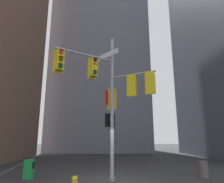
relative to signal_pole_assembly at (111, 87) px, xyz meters
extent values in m
plane|color=#2D2D30|center=(0.09, 0.51, -4.64)|extent=(120.00, 120.00, 0.00)
cube|color=slate|center=(-1.79, 24.98, 12.82)|extent=(15.06, 15.06, 34.91)
cylinder|color=#9EA0A3|center=(0.09, 0.51, -0.84)|extent=(0.18, 0.18, 7.60)
cylinder|color=slate|center=(0.09, 0.51, -4.56)|extent=(0.33, 0.33, 0.16)
cylinder|color=#9EA0A3|center=(-1.29, -0.37, 1.62)|extent=(2.82, 1.85, 0.10)
cylinder|color=#9EA0A3|center=(1.16, -0.08, 0.63)|extent=(2.18, 1.26, 0.10)
cube|color=yellow|center=(-0.98, 0.05, 1.02)|extent=(0.42, 0.28, 1.14)
cube|color=yellow|center=(-0.88, -0.11, 1.02)|extent=(0.47, 0.47, 1.00)
cylinder|color=#360605|center=(-0.77, -0.28, 1.37)|extent=(0.20, 0.16, 0.20)
cube|color=black|center=(-0.76, -0.28, 1.49)|extent=(0.22, 0.18, 0.02)
cylinder|color=yellow|center=(-0.77, -0.28, 1.02)|extent=(0.20, 0.16, 0.20)
cube|color=black|center=(-0.76, -0.28, 1.14)|extent=(0.22, 0.18, 0.02)
cylinder|color=#06311C|center=(-0.77, -0.28, 0.67)|extent=(0.20, 0.16, 0.20)
cube|color=black|center=(-0.76, -0.28, 0.79)|extent=(0.22, 0.18, 0.02)
cube|color=yellow|center=(-2.50, -0.92, 1.02)|extent=(0.42, 0.28, 1.14)
cube|color=yellow|center=(-2.40, -1.08, 1.02)|extent=(0.47, 0.47, 1.00)
cylinder|color=red|center=(-2.29, -1.25, 1.37)|extent=(0.20, 0.16, 0.20)
cube|color=black|center=(-2.29, -1.26, 1.49)|extent=(0.22, 0.18, 0.02)
cylinder|color=#3C2C06|center=(-2.29, -1.25, 1.02)|extent=(0.20, 0.16, 0.20)
cube|color=black|center=(-2.29, -1.26, 1.14)|extent=(0.22, 0.18, 0.02)
cylinder|color=#06311C|center=(-2.29, -1.25, 0.67)|extent=(0.20, 0.16, 0.20)
cube|color=black|center=(-2.29, -1.26, 0.79)|extent=(0.22, 0.18, 0.02)
cube|color=yellow|center=(1.07, -0.24, 0.03)|extent=(0.43, 0.26, 1.14)
cube|color=yellow|center=(1.16, -0.08, 0.03)|extent=(0.46, 0.46, 1.00)
cylinder|color=#360605|center=(1.25, 0.10, 0.38)|extent=(0.20, 0.15, 0.20)
cube|color=black|center=(1.26, 0.10, 0.50)|extent=(0.23, 0.17, 0.02)
cylinder|color=yellow|center=(1.25, 0.10, 0.03)|extent=(0.20, 0.15, 0.20)
cube|color=black|center=(1.26, 0.10, 0.15)|extent=(0.23, 0.17, 0.02)
cylinder|color=#06311C|center=(1.25, 0.10, -0.32)|extent=(0.20, 0.15, 0.20)
cube|color=black|center=(1.26, 0.10, -0.20)|extent=(0.23, 0.17, 0.02)
cube|color=yellow|center=(1.92, -0.71, 0.03)|extent=(0.43, 0.26, 1.14)
cube|color=yellow|center=(2.01, -0.54, 0.03)|extent=(0.46, 0.46, 1.00)
cylinder|color=#360605|center=(2.11, -0.37, 0.38)|extent=(0.20, 0.15, 0.20)
cube|color=black|center=(2.11, -0.36, 0.50)|extent=(0.23, 0.17, 0.02)
cylinder|color=yellow|center=(2.11, -0.37, 0.03)|extent=(0.20, 0.15, 0.20)
cube|color=black|center=(2.11, -0.36, 0.15)|extent=(0.23, 0.17, 0.02)
cylinder|color=#06311C|center=(2.11, -0.37, -0.32)|extent=(0.20, 0.15, 0.20)
cube|color=black|center=(2.11, -0.36, -0.20)|extent=(0.23, 0.17, 0.02)
cube|color=gold|center=(0.09, 0.61, -0.52)|extent=(0.48, 0.06, 1.14)
cube|color=gold|center=(0.07, 0.80, -0.52)|extent=(0.36, 0.36, 1.00)
cylinder|color=#360605|center=(0.06, 1.00, -0.17)|extent=(0.20, 0.07, 0.20)
cube|color=black|center=(0.06, 1.01, -0.05)|extent=(0.22, 0.09, 0.02)
cylinder|color=#3C2C06|center=(0.06, 1.00, -0.52)|extent=(0.20, 0.07, 0.20)
cube|color=black|center=(0.06, 1.01, -0.40)|extent=(0.22, 0.09, 0.02)
cylinder|color=#19C672|center=(0.06, 1.00, -0.87)|extent=(0.20, 0.07, 0.20)
cube|color=black|center=(0.06, 1.01, -0.75)|extent=(0.22, 0.09, 0.02)
cube|color=white|center=(-0.16, 0.27, 1.90)|extent=(1.16, 1.25, 0.28)
cube|color=#19479E|center=(-0.16, 0.27, 1.90)|extent=(1.13, 1.21, 0.24)
cube|color=red|center=(-0.10, 0.62, -0.46)|extent=(0.35, 0.55, 0.80)
cube|color=white|center=(-0.10, 0.62, -0.46)|extent=(0.32, 0.52, 0.76)
cube|color=black|center=(-0.01, 0.70, -1.65)|extent=(0.53, 0.31, 0.72)
cube|color=white|center=(-0.01, 0.70, -1.65)|extent=(0.49, 0.28, 0.68)
sphere|color=yellow|center=(-1.27, -2.13, -4.03)|extent=(0.23, 0.23, 0.23)
cube|color=#198C3F|center=(-4.26, 1.10, -4.16)|extent=(0.44, 0.36, 0.96)
cube|color=black|center=(-4.04, 1.10, -3.97)|extent=(0.01, 0.29, 0.35)
cylinder|color=#59514C|center=(5.02, 1.41, -4.22)|extent=(0.46, 0.46, 0.85)
camera|label=1|loc=(0.09, -9.97, -2.55)|focal=31.99mm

